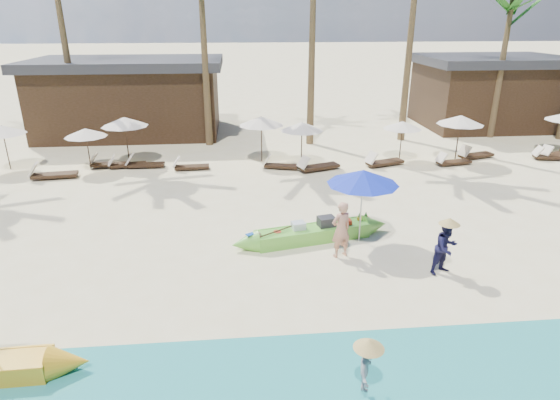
{
  "coord_description": "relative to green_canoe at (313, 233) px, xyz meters",
  "views": [
    {
      "loc": [
        -1.84,
        -10.93,
        6.56
      ],
      "look_at": [
        -0.63,
        2.0,
        1.44
      ],
      "focal_mm": 30.0,
      "sensor_mm": 36.0,
      "label": 1
    }
  ],
  "objects": [
    {
      "name": "resort_parasol_8",
      "position": [
        8.25,
        7.87,
        1.77
      ],
      "size": [
        2.17,
        2.17,
        2.23
      ],
      "color": "#342015",
      "rests_on": "ground"
    },
    {
      "name": "vendor_yellow",
      "position": [
        -0.05,
        -6.51,
        0.42
      ],
      "size": [
        0.58,
        0.72,
        0.98
      ],
      "primitive_type": "imported",
      "rotation": [
        0.0,
        0.0,
        1.17
      ],
      "color": "gray",
      "rests_on": "ground"
    },
    {
      "name": "lounger_6_right",
      "position": [
        1.31,
        7.01,
        -0.02
      ],
      "size": [
        2.05,
        1.22,
        0.67
      ],
      "rotation": [
        0.0,
        0.0,
        0.34
      ],
      "color": "#342015",
      "rests_on": "ground"
    },
    {
      "name": "green_canoe",
      "position": [
        0.0,
        0.0,
        0.0
      ],
      "size": [
        5.7,
        1.6,
        0.73
      ],
      "rotation": [
        0.0,
        0.0,
        0.22
      ],
      "color": "#62B938",
      "rests_on": "ground"
    },
    {
      "name": "lounger_5_left",
      "position": [
        -4.48,
        7.68,
        -0.06
      ],
      "size": [
        1.64,
        0.57,
        0.55
      ],
      "rotation": [
        0.0,
        0.0,
        0.04
      ],
      "color": "#342015",
      "rests_on": "ground"
    },
    {
      "name": "pavilion_east",
      "position": [
        13.6,
        15.38,
        1.95
      ],
      "size": [
        8.8,
        6.6,
        4.3
      ],
      "color": "#342015",
      "rests_on": "ground"
    },
    {
      "name": "resort_parasol_4",
      "position": [
        -7.43,
        9.04,
        1.74
      ],
      "size": [
        2.14,
        2.14,
        2.21
      ],
      "color": "#342015",
      "rests_on": "ground"
    },
    {
      "name": "lounger_3_right",
      "position": [
        -8.3,
        8.36,
        -0.05
      ],
      "size": [
        1.77,
        0.62,
        0.59
      ],
      "rotation": [
        0.0,
        0.0,
        -0.05
      ],
      "color": "#342015",
      "rests_on": "ground"
    },
    {
      "name": "lounger_3_left",
      "position": [
        -10.3,
        6.95,
        -0.03
      ],
      "size": [
        2.0,
        0.83,
        0.66
      ],
      "rotation": [
        0.0,
        0.0,
        0.12
      ],
      "color": "#342015",
      "rests_on": "ground"
    },
    {
      "name": "resort_parasol_5",
      "position": [
        -1.09,
        8.7,
        1.73
      ],
      "size": [
        2.13,
        2.13,
        2.19
      ],
      "color": "#342015",
      "rests_on": "ground"
    },
    {
      "name": "lounger_9_right",
      "position": [
        12.93,
        7.65,
        -0.05
      ],
      "size": [
        1.81,
        0.79,
        0.59
      ],
      "rotation": [
        0.0,
        0.0,
        -0.15
      ],
      "color": "#342015",
      "rests_on": "ground"
    },
    {
      "name": "lounger_7_right",
      "position": [
        7.78,
        7.24,
        -0.05
      ],
      "size": [
        1.76,
        0.8,
        0.58
      ],
      "rotation": [
        0.0,
        0.0,
        0.17
      ],
      "color": "#342015",
      "rests_on": "ground"
    },
    {
      "name": "resort_parasol_6",
      "position": [
        0.73,
        7.92,
        1.61
      ],
      "size": [
        1.99,
        1.99,
        2.05
      ],
      "color": "#342015",
      "rests_on": "ground"
    },
    {
      "name": "vendor_green",
      "position": [
        3.25,
        -2.3,
        0.51
      ],
      "size": [
        0.9,
        0.81,
        1.51
      ],
      "primitive_type": "imported",
      "rotation": [
        0.0,
        0.0,
        0.39
      ],
      "color": "#151437",
      "rests_on": "ground"
    },
    {
      "name": "tourist",
      "position": [
        0.63,
        -1.11,
        0.6
      ],
      "size": [
        0.73,
        0.6,
        1.7
      ],
      "primitive_type": "imported",
      "rotation": [
        0.0,
        0.0,
        3.51
      ],
      "color": "tan",
      "rests_on": "ground"
    },
    {
      "name": "resort_parasol_7",
      "position": [
        5.65,
        8.39,
        1.46
      ],
      "size": [
        1.84,
        1.84,
        1.89
      ],
      "color": "#342015",
      "rests_on": "ground"
    },
    {
      "name": "pavilion_west",
      "position": [
        -8.4,
        15.38,
        1.94
      ],
      "size": [
        10.8,
        6.6,
        4.3
      ],
      "color": "#342015",
      "rests_on": "ground"
    },
    {
      "name": "lounger_9_left",
      "position": [
        13.4,
        8.0,
        -0.05
      ],
      "size": [
        1.83,
        1.01,
        0.59
      ],
      "rotation": [
        0.0,
        0.0,
        0.29
      ],
      "color": "#342015",
      "rests_on": "ground"
    },
    {
      "name": "lounger_4_left",
      "position": [
        -7.45,
        8.26,
        -0.06
      ],
      "size": [
        1.74,
        0.8,
        0.57
      ],
      "rotation": [
        0.0,
        0.0,
        0.18
      ],
      "color": "#342015",
      "rests_on": "ground"
    },
    {
      "name": "resort_parasol_2",
      "position": [
        -12.68,
        8.53,
        1.59
      ],
      "size": [
        1.98,
        1.98,
        2.04
      ],
      "color": "#342015",
      "rests_on": "ground"
    },
    {
      "name": "lounger_4_right",
      "position": [
        -6.62,
        8.18,
        -0.05
      ],
      "size": [
        1.73,
        0.54,
        0.59
      ],
      "rotation": [
        0.0,
        0.0,
        0.0
      ],
      "color": "#342015",
      "rests_on": "ground"
    },
    {
      "name": "lounger_7_left",
      "position": [
        4.5,
        7.43,
        -0.03
      ],
      "size": [
        1.99,
        1.14,
        0.65
      ],
      "rotation": [
        0.0,
        0.0,
        0.31
      ],
      "color": "#342015",
      "rests_on": "ground"
    },
    {
      "name": "lounger_8_left",
      "position": [
        9.36,
        8.2,
        -0.03
      ],
      "size": [
        1.97,
        1.09,
        0.64
      ],
      "rotation": [
        0.0,
        0.0,
        0.29
      ],
      "color": "#342015",
      "rests_on": "ground"
    },
    {
      "name": "blue_umbrella",
      "position": [
        1.45,
        -0.18,
        1.86
      ],
      "size": [
        2.16,
        2.16,
        2.33
      ],
      "color": "#99999E",
      "rests_on": "ground"
    },
    {
      "name": "palm_6",
      "position": [
        12.43,
        12.4,
        6.8
      ],
      "size": [
        2.08,
        2.08,
        8.51
      ],
      "color": "brown",
      "rests_on": "ground"
    },
    {
      "name": "lounger_6_left",
      "position": [
        -0.38,
        7.45,
        -0.06
      ],
      "size": [
        1.7,
        0.93,
        0.55
      ],
      "rotation": [
        0.0,
        0.0,
        -0.28
      ],
      "color": "#342015",
      "rests_on": "ground"
    },
    {
      "name": "resort_parasol_3",
      "position": [
        -8.96,
        8.11,
        1.48
      ],
      "size": [
        1.86,
        1.86,
        1.92
      ],
      "color": "#342015",
      "rests_on": "ground"
    },
    {
      "name": "ground",
      "position": [
        -0.4,
        -2.12,
        -0.25
      ],
      "size": [
        240.0,
        240.0,
        0.0
      ],
      "primitive_type": "plane",
      "color": "beige",
      "rests_on": "ground"
    }
  ]
}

